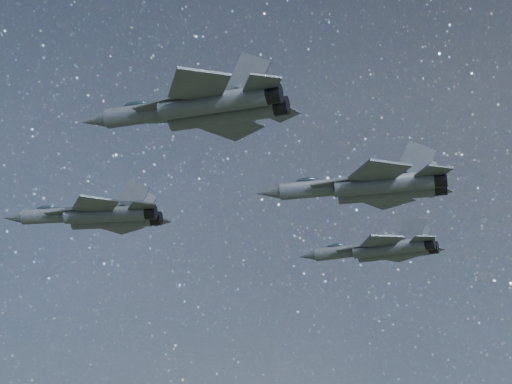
% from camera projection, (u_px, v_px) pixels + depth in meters
% --- Properties ---
extents(jet_lead, '(18.21, 12.13, 4.62)m').
position_uv_depth(jet_lead, '(96.00, 216.00, 75.75)').
color(jet_lead, '#363C43').
extents(jet_left, '(19.06, 13.45, 4.82)m').
position_uv_depth(jet_left, '(380.00, 249.00, 90.95)').
color(jet_left, '#363C43').
extents(jet_right, '(20.32, 13.98, 5.10)m').
position_uv_depth(jet_right, '(201.00, 108.00, 62.07)').
color(jet_right, '#363C43').
extents(jet_slot, '(18.23, 12.40, 4.58)m').
position_uv_depth(jet_slot, '(369.00, 186.00, 64.42)').
color(jet_slot, '#363C43').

